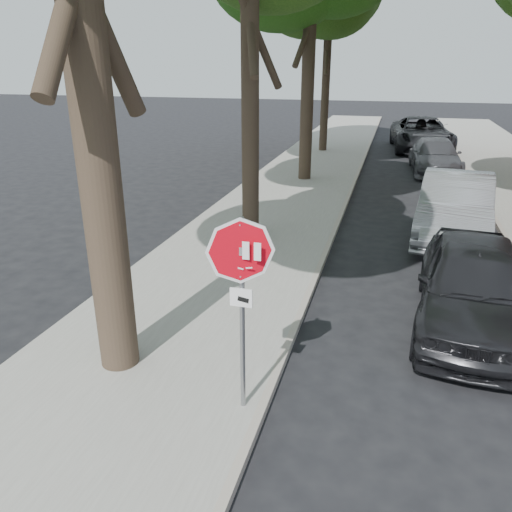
{
  "coord_description": "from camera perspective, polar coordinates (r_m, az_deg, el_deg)",
  "views": [
    {
      "loc": [
        0.91,
        -5.22,
        4.36
      ],
      "look_at": [
        -0.67,
        0.52,
        2.05
      ],
      "focal_mm": 35.0,
      "sensor_mm": 36.0,
      "label": 1
    }
  ],
  "objects": [
    {
      "name": "stop_sign",
      "position": [
        5.95,
        -1.7,
        -2.73
      ],
      "size": [
        0.76,
        0.34,
        2.61
      ],
      "color": "gray",
      "rests_on": "sidewalk_left"
    },
    {
      "name": "curb_left",
      "position": [
        17.8,
        10.62,
        6.88
      ],
      "size": [
        0.12,
        55.0,
        0.13
      ],
      "primitive_type": "cube",
      "color": "#9E9384",
      "rests_on": "ground"
    },
    {
      "name": "car_a",
      "position": [
        9.43,
        23.57,
        -3.05
      ],
      "size": [
        2.19,
        4.67,
        1.54
      ],
      "primitive_type": "imported",
      "rotation": [
        0.0,
        0.0,
        -0.08
      ],
      "color": "black",
      "rests_on": "ground"
    },
    {
      "name": "sidewalk_left",
      "position": [
        18.07,
        4.09,
        7.39
      ],
      "size": [
        4.0,
        55.0,
        0.12
      ],
      "primitive_type": "cube",
      "color": "gray",
      "rests_on": "ground"
    },
    {
      "name": "car_b",
      "position": [
        14.2,
        21.79,
        5.27
      ],
      "size": [
        2.3,
        5.17,
        1.65
      ],
      "primitive_type": "imported",
      "rotation": [
        0.0,
        0.0,
        -0.11
      ],
      "color": "gray",
      "rests_on": "ground"
    },
    {
      "name": "ground",
      "position": [
        6.86,
        4.45,
        -18.34
      ],
      "size": [
        120.0,
        120.0,
        0.0
      ],
      "primitive_type": "plane",
      "color": "black",
      "rests_on": "ground"
    },
    {
      "name": "car_d",
      "position": [
        28.4,
        18.39,
        13.09
      ],
      "size": [
        3.38,
        6.41,
        1.72
      ],
      "primitive_type": "imported",
      "rotation": [
        0.0,
        0.0,
        0.09
      ],
      "color": "black",
      "rests_on": "ground"
    },
    {
      "name": "curb_right",
      "position": [
        18.0,
        24.73,
        5.45
      ],
      "size": [
        0.12,
        55.0,
        0.13
      ],
      "primitive_type": "cube",
      "color": "#9E9384",
      "rests_on": "ground"
    },
    {
      "name": "car_c",
      "position": [
        22.77,
        19.79,
        10.7
      ],
      "size": [
        2.17,
        4.8,
        1.37
      ],
      "primitive_type": "imported",
      "rotation": [
        0.0,
        0.0,
        0.06
      ],
      "color": "#454549",
      "rests_on": "ground"
    }
  ]
}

